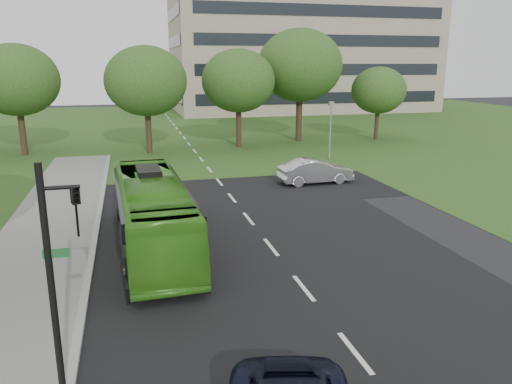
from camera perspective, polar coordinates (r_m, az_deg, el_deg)
ground at (r=18.93m, az=3.41°, el=-8.42°), size 160.00×160.00×0.00m
street_surfaces at (r=40.33m, az=-6.96°, el=3.91°), size 120.00×120.00×0.15m
office_building at (r=83.33m, az=5.13°, el=17.98°), size 40.10×20.10×25.00m
tree_park_a at (r=45.05m, az=-25.71°, el=11.45°), size 6.73×6.73×8.94m
tree_park_b at (r=42.77m, az=-12.47°, el=12.26°), size 6.72×6.72×8.81m
tree_park_c at (r=44.93m, az=-2.03°, el=12.57°), size 6.50×6.50×8.64m
tree_park_d at (r=48.76m, az=5.05°, el=14.22°), size 8.01×8.01×10.59m
tree_park_e at (r=50.94m, az=13.84°, el=11.21°), size 5.31×5.31×7.08m
bus at (r=20.53m, az=-11.70°, el=-2.47°), size 2.97×10.73×2.96m
sedan at (r=31.66m, az=6.78°, el=2.38°), size 4.78×1.87×1.55m
traffic_light at (r=11.50m, az=-21.71°, el=-7.84°), size 0.88×0.27×5.44m
camera_pole at (r=39.94m, az=8.52°, el=7.91°), size 0.41×0.36×4.48m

